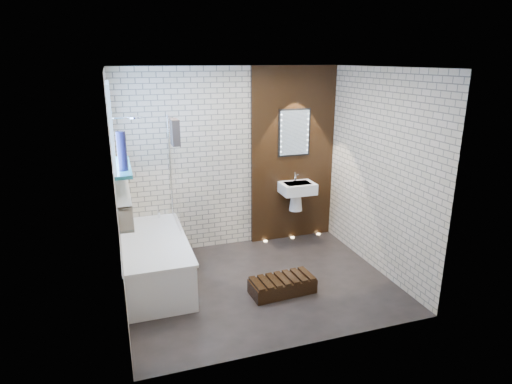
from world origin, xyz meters
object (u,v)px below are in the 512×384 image
object	(u,v)px
bathtub	(155,260)
bath_screen	(174,173)
washbasin	(297,192)
led_mirror	(294,133)
walnut_step	(282,286)

from	to	relation	value
bathtub	bath_screen	distance (m)	1.14
washbasin	bath_screen	bearing A→B (deg)	-174.22
washbasin	led_mirror	distance (m)	0.88
bathtub	washbasin	distance (m)	2.32
bathtub	led_mirror	bearing A→B (deg)	19.78
bathtub	washbasin	xyz separation A→B (m)	(2.17, 0.62, 0.50)
bathtub	led_mirror	distance (m)	2.68
bathtub	led_mirror	world-z (taller)	led_mirror
washbasin	led_mirror	bearing A→B (deg)	90.00
bathtub	washbasin	bearing A→B (deg)	16.01
walnut_step	bath_screen	bearing A→B (deg)	131.49
bathtub	walnut_step	xyz separation A→B (m)	(1.41, -0.75, -0.21)
bath_screen	walnut_step	size ratio (longest dim) A/B	1.82
bath_screen	bathtub	bearing A→B (deg)	-128.90
bathtub	walnut_step	distance (m)	1.61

